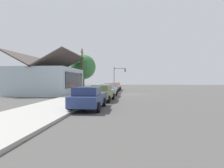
# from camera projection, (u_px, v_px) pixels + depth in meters

# --- Properties ---
(ground_plane) EXTENTS (120.00, 120.00, 0.00)m
(ground_plane) POSITION_uv_depth(u_px,v_px,m) (129.00, 94.00, 28.20)
(ground_plane) COLOR #4C4947
(sidewalk_curb) EXTENTS (60.00, 4.20, 0.16)m
(sidewalk_curb) POSITION_uv_depth(u_px,v_px,m) (91.00, 94.00, 28.69)
(sidewalk_curb) COLOR #A3A099
(sidewalk_curb) RESTS_ON ground
(car_navy) EXTENTS (4.83, 2.07, 1.59)m
(car_navy) POSITION_uv_depth(u_px,v_px,m) (88.00, 98.00, 13.91)
(car_navy) COLOR navy
(car_navy) RESTS_ON ground
(car_olive) EXTENTS (4.96, 2.15, 1.59)m
(car_olive) POSITION_uv_depth(u_px,v_px,m) (102.00, 93.00, 19.36)
(car_olive) COLOR olive
(car_olive) RESTS_ON ground
(car_skyblue) EXTENTS (4.96, 2.16, 1.59)m
(car_skyblue) POSITION_uv_depth(u_px,v_px,m) (108.00, 90.00, 24.52)
(car_skyblue) COLOR #8CB7E0
(car_skyblue) RESTS_ON ground
(car_cherry) EXTENTS (4.64, 2.06, 1.59)m
(car_cherry) POSITION_uv_depth(u_px,v_px,m) (111.00, 88.00, 30.05)
(car_cherry) COLOR red
(car_cherry) RESTS_ON ground
(car_seafoam) EXTENTS (4.78, 2.07, 1.59)m
(car_seafoam) POSITION_uv_depth(u_px,v_px,m) (114.00, 87.00, 36.06)
(car_seafoam) COLOR #9ED1BC
(car_seafoam) RESTS_ON ground
(car_coral) EXTENTS (4.59, 2.04, 1.59)m
(car_coral) POSITION_uv_depth(u_px,v_px,m) (116.00, 86.00, 41.02)
(car_coral) COLOR #EA8C75
(car_coral) RESTS_ON ground
(storefront_building) EXTENTS (11.31, 8.28, 6.04)m
(storefront_building) POSITION_uv_depth(u_px,v_px,m) (48.00, 80.00, 29.16)
(storefront_building) COLOR #ADBCC6
(storefront_building) RESTS_ON ground
(shade_tree) EXTENTS (4.64, 4.64, 6.86)m
(shade_tree) POSITION_uv_depth(u_px,v_px,m) (83.00, 67.00, 36.69)
(shade_tree) COLOR brown
(shade_tree) RESTS_ON ground
(traffic_light_main) EXTENTS (0.37, 2.79, 5.20)m
(traffic_light_main) POSITION_uv_depth(u_px,v_px,m) (119.00, 74.00, 46.26)
(traffic_light_main) COLOR #383833
(traffic_light_main) RESTS_ON ground
(utility_pole_wooden) EXTENTS (1.80, 0.24, 7.50)m
(utility_pole_wooden) POSITION_uv_depth(u_px,v_px,m) (82.00, 69.00, 34.15)
(utility_pole_wooden) COLOR brown
(utility_pole_wooden) RESTS_ON ground
(fire_hydrant_red) EXTENTS (0.22, 0.22, 0.71)m
(fire_hydrant_red) POSITION_uv_depth(u_px,v_px,m) (98.00, 92.00, 26.37)
(fire_hydrant_red) COLOR red
(fire_hydrant_red) RESTS_ON sidewalk_curb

